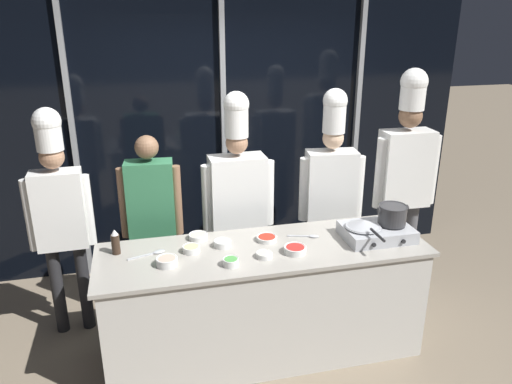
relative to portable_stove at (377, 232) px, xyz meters
name	(u,v)px	position (x,y,z in m)	size (l,w,h in m)	color
ground_plane	(263,349)	(-0.88, 0.03, -0.95)	(24.00, 24.00, 0.00)	#7F705B
window_wall_back	(223,135)	(-0.88, 1.68, 0.40)	(5.00, 0.09, 2.70)	black
demo_counter	(264,301)	(-0.88, 0.03, -0.50)	(2.43, 0.75, 0.90)	beige
portable_stove	(377,232)	(0.00, 0.00, 0.00)	(0.51, 0.39, 0.11)	#B2B5BA
frying_pan	(363,224)	(-0.12, 0.00, 0.08)	(0.27, 0.47, 0.05)	#ADAFB5
stock_pot	(392,214)	(0.12, 0.00, 0.13)	(0.24, 0.22, 0.15)	#333335
squeeze_bottle_soy	(115,242)	(-1.93, 0.20, 0.04)	(0.06, 0.06, 0.19)	#332319
prep_bowl_chili_flakes	(267,238)	(-0.83, 0.15, -0.03)	(0.16, 0.16, 0.04)	white
prep_bowl_bell_pepper	(295,249)	(-0.68, -0.09, -0.02)	(0.17, 0.17, 0.05)	white
prep_bowl_scallions	(231,262)	(-1.17, -0.17, -0.02)	(0.11, 0.11, 0.05)	white
prep_bowl_ginger	(191,249)	(-1.40, 0.10, -0.02)	(0.13, 0.13, 0.05)	white
prep_bowl_shrimp	(167,261)	(-1.59, -0.06, -0.02)	(0.15, 0.15, 0.06)	white
prep_bowl_rice	(223,243)	(-1.17, 0.13, -0.02)	(0.13, 0.13, 0.05)	white
prep_bowl_noodles	(265,255)	(-0.91, -0.11, -0.03)	(0.12, 0.12, 0.04)	white
prep_bowl_chicken	(198,236)	(-1.33, 0.30, -0.03)	(0.15, 0.15, 0.04)	white
serving_spoon_slotted	(154,253)	(-1.67, 0.13, -0.04)	(0.28, 0.11, 0.02)	#B2B5BA
serving_spoon_solid	(309,236)	(-0.49, 0.13, -0.04)	(0.24, 0.10, 0.02)	#B2B5BA
chef_head	(59,206)	(-2.35, 0.69, 0.17)	(0.50, 0.21, 1.88)	#232326
person_guest	(152,211)	(-1.65, 0.71, 0.05)	(0.50, 0.23, 1.63)	#4C4C51
chef_sous	(238,192)	(-0.93, 0.76, 0.13)	(0.62, 0.25, 1.93)	#232326
chef_line	(331,184)	(-0.09, 0.74, 0.14)	(0.57, 0.28, 1.93)	#232326
chef_pastry	(405,167)	(0.59, 0.68, 0.27)	(0.60, 0.25, 2.08)	#4C4C51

